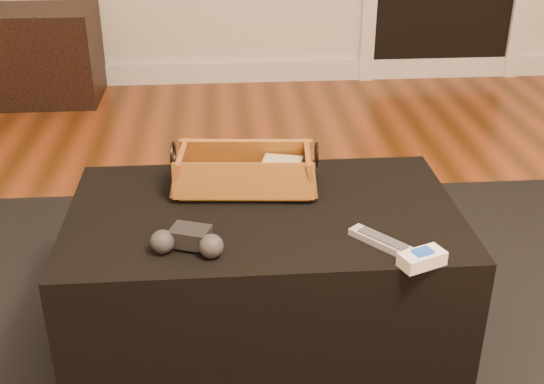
{
  "coord_description": "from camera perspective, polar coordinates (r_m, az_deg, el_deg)",
  "views": [
    {
      "loc": [
        -0.03,
        -1.23,
        1.26
      ],
      "look_at": [
        0.09,
        0.28,
        0.49
      ],
      "focal_mm": 45.0,
      "sensor_mm": 36.0,
      "label": 1
    }
  ],
  "objects": [
    {
      "name": "game_controller",
      "position": [
        1.57,
        -7.02,
        -4.08
      ],
      "size": [
        0.18,
        0.12,
        0.06
      ],
      "color": "black",
      "rests_on": "ottoman"
    },
    {
      "name": "wicker_basket",
      "position": [
        1.84,
        -2.28,
        1.6
      ],
      "size": [
        0.4,
        0.23,
        0.14
      ],
      "color": "#A47225",
      "rests_on": "ottoman"
    },
    {
      "name": "ottoman",
      "position": [
        1.85,
        -0.67,
        -7.2
      ],
      "size": [
        1.0,
        0.6,
        0.42
      ],
      "primitive_type": "cube",
      "color": "black",
      "rests_on": "area_rug"
    },
    {
      "name": "cloth_bundle",
      "position": [
        1.86,
        0.88,
        1.9
      ],
      "size": [
        0.12,
        0.1,
        0.06
      ],
      "primitive_type": "cube",
      "rotation": [
        0.0,
        0.0,
        -0.26
      ],
      "color": "tan",
      "rests_on": "wicker_basket"
    },
    {
      "name": "cream_gadget",
      "position": [
        1.55,
        12.44,
        -5.46
      ],
      "size": [
        0.11,
        0.09,
        0.04
      ],
      "color": "white",
      "rests_on": "ottoman"
    },
    {
      "name": "tv_remote",
      "position": [
        1.83,
        -2.89,
        0.81
      ],
      "size": [
        0.2,
        0.05,
        0.02
      ],
      "primitive_type": "cube",
      "rotation": [
        0.0,
        0.0,
        0.02
      ],
      "color": "black",
      "rests_on": "wicker_basket"
    },
    {
      "name": "silver_remote",
      "position": [
        1.61,
        9.22,
        -4.13
      ],
      "size": [
        0.14,
        0.16,
        0.02
      ],
      "color": "silver",
      "rests_on": "ottoman"
    },
    {
      "name": "area_rug",
      "position": [
        1.95,
        -0.53,
        -13.3
      ],
      "size": [
        2.6,
        2.0,
        0.01
      ],
      "primitive_type": "cube",
      "color": "black",
      "rests_on": "floor"
    },
    {
      "name": "baseboard",
      "position": [
        4.14,
        -3.99,
        9.95
      ],
      "size": [
        5.0,
        0.04,
        0.12
      ],
      "primitive_type": "cube",
      "color": "white",
      "rests_on": "floor"
    }
  ]
}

